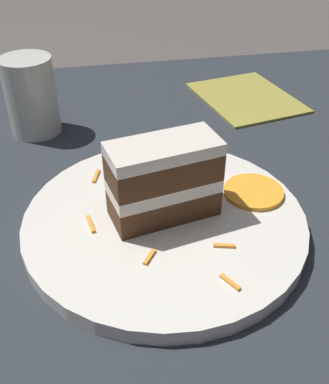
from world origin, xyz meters
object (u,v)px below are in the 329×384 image
menu_card (246,98)px  cream_dollop (164,148)px  orange_garnish (253,192)px  drinking_glass (32,101)px  cake_slice (164,180)px  plate (164,221)px

menu_card → cream_dollop: bearing=36.1°
orange_garnish → drinking_glass: (-0.24, -0.25, 0.03)m
cake_slice → cream_dollop: size_ratio=2.55×
menu_card → plate: bearing=45.3°
plate → cream_dollop: (-0.11, 0.02, 0.03)m
plate → menu_card: (-0.30, 0.20, -0.01)m
plate → drinking_glass: (-0.25, -0.15, 0.04)m
plate → cake_slice: size_ratio=2.53×
cream_dollop → cake_slice: bearing=-10.8°
cake_slice → orange_garnish: bearing=-93.4°
cream_dollop → menu_card: 0.27m
cream_dollop → drinking_glass: drinking_glass is taller
plate → cream_dollop: cream_dollop is taller
plate → menu_card: bearing=146.5°
plate → orange_garnish: orange_garnish is taller
cream_dollop → drinking_glass: 0.22m
plate → cake_slice: bearing=-177.7°
orange_garnish → drinking_glass: size_ratio=0.61×
plate → menu_card: plate is taller
plate → cream_dollop: size_ratio=6.43×
orange_garnish → plate: bearing=-80.2°
cake_slice → menu_card: cake_slice is taller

